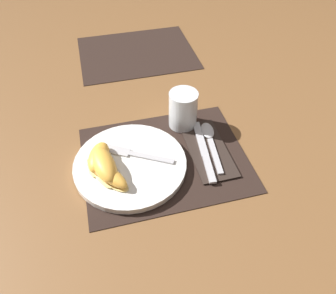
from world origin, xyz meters
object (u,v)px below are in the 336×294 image
(knife, at_px, (204,152))
(spoon, at_px, (209,137))
(citrus_wedge_1, at_px, (104,165))
(plate, at_px, (130,164))
(juice_glass, at_px, (183,111))
(citrus_wedge_2, at_px, (107,173))
(fork, at_px, (132,154))
(citrus_wedge_0, at_px, (99,158))

(knife, height_order, spoon, spoon)
(citrus_wedge_1, bearing_deg, knife, 1.64)
(plate, bearing_deg, juice_glass, 35.41)
(spoon, height_order, citrus_wedge_2, citrus_wedge_2)
(juice_glass, relative_size, citrus_wedge_1, 0.79)
(plate, distance_m, knife, 0.19)
(citrus_wedge_1, distance_m, citrus_wedge_2, 0.02)
(knife, relative_size, fork, 1.26)
(citrus_wedge_0, bearing_deg, spoon, 5.21)
(citrus_wedge_2, bearing_deg, fork, 39.31)
(juice_glass, height_order, knife, juice_glass)
(plate, height_order, citrus_wedge_0, citrus_wedge_0)
(citrus_wedge_0, bearing_deg, knife, -4.44)
(fork, bearing_deg, juice_glass, 31.07)
(juice_glass, bearing_deg, knife, -79.87)
(plate, relative_size, citrus_wedge_1, 2.09)
(juice_glass, relative_size, citrus_wedge_2, 0.78)
(plate, distance_m, citrus_wedge_2, 0.07)
(citrus_wedge_0, relative_size, citrus_wedge_1, 0.84)
(spoon, distance_m, citrus_wedge_2, 0.29)
(citrus_wedge_0, xyz_separation_m, citrus_wedge_1, (0.01, -0.03, 0.00))
(citrus_wedge_0, height_order, citrus_wedge_2, citrus_wedge_0)
(citrus_wedge_2, bearing_deg, plate, 28.57)
(citrus_wedge_0, bearing_deg, plate, -13.85)
(plate, distance_m, spoon, 0.22)
(spoon, relative_size, citrus_wedge_0, 1.67)
(plate, distance_m, juice_glass, 0.21)
(knife, relative_size, citrus_wedge_1, 1.63)
(juice_glass, height_order, citrus_wedge_2, juice_glass)
(spoon, xyz_separation_m, fork, (-0.21, -0.02, 0.01))
(citrus_wedge_2, bearing_deg, citrus_wedge_0, 103.75)
(fork, xyz_separation_m, citrus_wedge_1, (-0.07, -0.03, 0.02))
(juice_glass, bearing_deg, citrus_wedge_2, -146.26)
(citrus_wedge_1, bearing_deg, spoon, 10.84)
(plate, xyz_separation_m, spoon, (0.22, 0.04, -0.00))
(plate, bearing_deg, fork, 67.44)
(plate, bearing_deg, knife, -0.86)
(knife, relative_size, citrus_wedge_0, 1.95)
(juice_glass, xyz_separation_m, knife, (0.02, -0.12, -0.04))
(spoon, height_order, citrus_wedge_0, citrus_wedge_0)
(knife, distance_m, citrus_wedge_2, 0.25)
(spoon, height_order, fork, fork)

